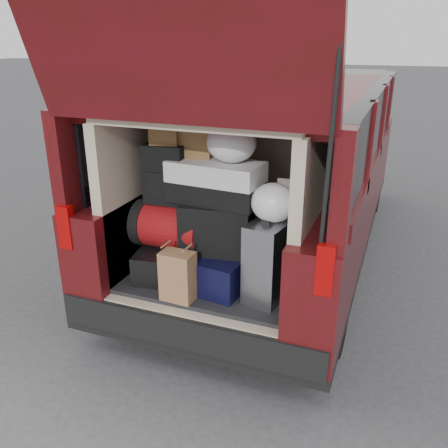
{
  "coord_description": "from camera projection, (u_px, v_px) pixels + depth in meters",
  "views": [
    {
      "loc": [
        1.18,
        -2.68,
        2.2
      ],
      "look_at": [
        0.06,
        0.2,
        0.98
      ],
      "focal_mm": 38.0,
      "sensor_mm": 36.0,
      "label": 1
    }
  ],
  "objects": [
    {
      "name": "silver_roller",
      "position": [
        269.0,
        260.0,
        3.13
      ],
      "size": [
        0.29,
        0.4,
        0.55
      ],
      "primitive_type": "cube",
      "rotation": [
        0.0,
        0.0,
        -0.19
      ],
      "color": "silver",
      "rests_on": "load_floor"
    },
    {
      "name": "grocery_sack_upper",
      "position": [
        197.0,
        139.0,
        3.26
      ],
      "size": [
        0.25,
        0.21,
        0.23
      ],
      "primitive_type": "cube",
      "rotation": [
        0.0,
        0.0,
        0.1
      ],
      "color": "brown",
      "rests_on": "twotone_duffel"
    },
    {
      "name": "backpack",
      "position": [
        166.0,
        174.0,
        3.32
      ],
      "size": [
        0.3,
        0.19,
        0.42
      ],
      "primitive_type": "cube",
      "rotation": [
        0.0,
        0.0,
        0.06
      ],
      "color": "black",
      "rests_on": "red_duffel"
    },
    {
      "name": "black_hardshell",
      "position": [
        168.0,
        260.0,
        3.52
      ],
      "size": [
        0.47,
        0.59,
        0.21
      ],
      "primitive_type": "cube",
      "rotation": [
        0.0,
        0.0,
        0.17
      ],
      "color": "black",
      "rests_on": "load_floor"
    },
    {
      "name": "plastic_bag_right",
      "position": [
        273.0,
        203.0,
        3.0
      ],
      "size": [
        0.31,
        0.29,
        0.25
      ],
      "primitive_type": "ellipsoid",
      "rotation": [
        0.0,
        0.0,
        0.08
      ],
      "color": "white",
      "rests_on": "silver_roller"
    },
    {
      "name": "plastic_bag_center",
      "position": [
        232.0,
        142.0,
        3.09
      ],
      "size": [
        0.37,
        0.35,
        0.26
      ],
      "primitive_type": "ellipsoid",
      "rotation": [
        0.0,
        0.0,
        -0.14
      ],
      "color": "white",
      "rests_on": "twotone_duffel"
    },
    {
      "name": "navy_hardshell",
      "position": [
        220.0,
        266.0,
        3.39
      ],
      "size": [
        0.53,
        0.62,
        0.25
      ],
      "primitive_type": "cube",
      "rotation": [
        0.0,
        0.0,
        -0.13
      ],
      "color": "black",
      "rests_on": "load_floor"
    },
    {
      "name": "load_floor",
      "position": [
        220.0,
        304.0,
        3.67
      ],
      "size": [
        1.24,
        1.05,
        0.55
      ],
      "primitive_type": "cube",
      "color": "black",
      "rests_on": "ground"
    },
    {
      "name": "grocery_sack_lower",
      "position": [
        166.0,
        131.0,
        3.23
      ],
      "size": [
        0.22,
        0.19,
        0.18
      ],
      "primitive_type": "cube",
      "rotation": [
        0.0,
        0.0,
        0.15
      ],
      "color": "brown",
      "rests_on": "backpack"
    },
    {
      "name": "black_soft_case",
      "position": [
        217.0,
        227.0,
        3.28
      ],
      "size": [
        0.52,
        0.36,
        0.35
      ],
      "primitive_type": "cube",
      "rotation": [
        0.0,
        0.0,
        0.15
      ],
      "color": "black",
      "rests_on": "navy_hardshell"
    },
    {
      "name": "kraft_bag",
      "position": [
        178.0,
        276.0,
        3.14
      ],
      "size": [
        0.23,
        0.15,
        0.34
      ],
      "primitive_type": "cube",
      "rotation": [
        0.0,
        0.0,
        -0.05
      ],
      "color": "#A17349",
      "rests_on": "load_floor"
    },
    {
      "name": "red_duffel",
      "position": [
        171.0,
        226.0,
        3.42
      ],
      "size": [
        0.52,
        0.35,
        0.33
      ],
      "primitive_type": "cube",
      "rotation": [
        0.0,
        0.0,
        -0.03
      ],
      "color": "maroon",
      "rests_on": "black_hardshell"
    },
    {
      "name": "ground",
      "position": [
        207.0,
        354.0,
        3.53
      ],
      "size": [
        80.0,
        80.0,
        0.0
      ],
      "primitive_type": "plane",
      "color": "#38383B",
      "rests_on": "ground"
    },
    {
      "name": "twotone_duffel",
      "position": [
        216.0,
        182.0,
        3.21
      ],
      "size": [
        0.65,
        0.37,
        0.28
      ],
      "primitive_type": "cube",
      "rotation": [
        0.0,
        0.0,
        -0.08
      ],
      "color": "silver",
      "rests_on": "black_soft_case"
    },
    {
      "name": "minivan",
      "position": [
        277.0,
        173.0,
        4.8
      ],
      "size": [
        1.9,
        5.35,
        2.77
      ],
      "color": "black",
      "rests_on": "ground"
    }
  ]
}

